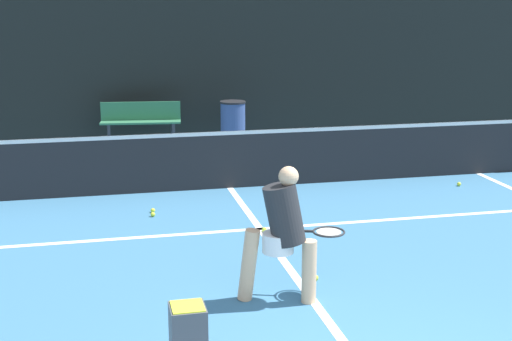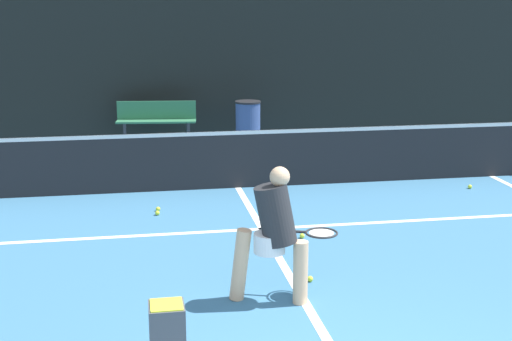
% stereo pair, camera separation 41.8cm
% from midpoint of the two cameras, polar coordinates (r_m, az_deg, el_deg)
% --- Properties ---
extents(court_service_line, '(8.25, 0.10, 0.01)m').
position_cam_midpoint_polar(court_service_line, '(9.67, 1.74, -4.70)').
color(court_service_line, white).
rests_on(court_service_line, ground).
extents(court_center_mark, '(0.10, 6.31, 0.01)m').
position_cam_midpoint_polar(court_center_mark, '(8.80, 2.98, -6.58)').
color(court_center_mark, white).
rests_on(court_center_mark, ground).
extents(net, '(11.09, 0.09, 1.07)m').
position_cam_midpoint_polar(net, '(11.64, -0.44, 1.05)').
color(net, slate).
rests_on(net, ground).
extents(fence_back, '(24.00, 0.06, 3.32)m').
position_cam_midpoint_polar(fence_back, '(16.27, -3.34, 8.68)').
color(fence_back, black).
rests_on(fence_back, ground).
extents(player_practicing, '(1.20, 0.50, 1.43)m').
position_cam_midpoint_polar(player_practicing, '(7.20, 3.13, -4.83)').
color(player_practicing, '#DBAD84').
rests_on(player_practicing, ground).
extents(tennis_ball_scattered_1, '(0.07, 0.07, 0.07)m').
position_cam_midpoint_polar(tennis_ball_scattered_1, '(10.34, -6.75, -3.40)').
color(tennis_ball_scattered_1, '#D1E033').
rests_on(tennis_ball_scattered_1, ground).
extents(tennis_ball_scattered_2, '(0.07, 0.07, 0.07)m').
position_cam_midpoint_polar(tennis_ball_scattered_2, '(12.27, 17.68, -1.24)').
color(tennis_ball_scattered_2, '#D1E033').
rests_on(tennis_ball_scattered_2, ground).
extents(tennis_ball_scattered_3, '(0.07, 0.07, 0.07)m').
position_cam_midpoint_polar(tennis_ball_scattered_3, '(9.54, 2.05, -4.78)').
color(tennis_ball_scattered_3, '#D1E033').
rests_on(tennis_ball_scattered_3, ground).
extents(tennis_ball_scattered_5, '(0.07, 0.07, 0.07)m').
position_cam_midpoint_polar(tennis_ball_scattered_5, '(7.97, 5.87, -8.63)').
color(tennis_ball_scattered_5, '#D1E033').
rests_on(tennis_ball_scattered_5, ground).
extents(tennis_ball_scattered_7, '(0.07, 0.07, 0.07)m').
position_cam_midpoint_polar(tennis_ball_scattered_7, '(10.53, -6.72, -3.08)').
color(tennis_ball_scattered_7, '#D1E033').
rests_on(tennis_ball_scattered_7, ground).
extents(tennis_ball_scattered_8, '(0.07, 0.07, 0.07)m').
position_cam_midpoint_polar(tennis_ball_scattered_8, '(9.34, 5.00, -5.23)').
color(tennis_ball_scattered_8, '#D1E033').
rests_on(tennis_ball_scattered_8, ground).
extents(courtside_bench, '(1.75, 0.58, 0.86)m').
position_cam_midpoint_polar(courtside_bench, '(15.70, -7.22, 4.08)').
color(courtside_bench, '#33724C').
rests_on(courtside_bench, ground).
extents(trash_bin, '(0.56, 0.56, 0.87)m').
position_cam_midpoint_polar(trash_bin, '(15.64, 0.12, 4.01)').
color(trash_bin, '#384C7F').
rests_on(trash_bin, ground).
extents(parked_car, '(1.74, 4.03, 1.48)m').
position_cam_midpoint_polar(parked_car, '(18.64, 1.54, 6.14)').
color(parked_car, black).
rests_on(parked_car, ground).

